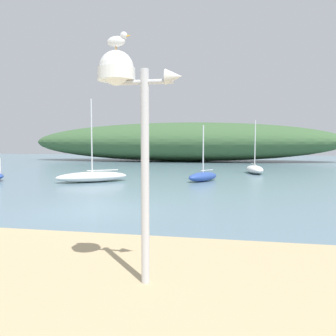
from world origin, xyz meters
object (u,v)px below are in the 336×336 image
at_px(seagull_on_radar, 117,40).
at_px(sailboat_mid_channel, 255,169).
at_px(sailboat_outer_mooring, 203,176).
at_px(sailboat_east_reach, 92,177).
at_px(mast_structure, 125,91).

relative_size(seagull_on_radar, sailboat_mid_channel, 0.09).
relative_size(seagull_on_radar, sailboat_outer_mooring, 0.11).
xyz_separation_m(seagull_on_radar, sailboat_mid_channel, (3.14, 22.02, -3.36)).
bearing_deg(sailboat_mid_channel, sailboat_east_reach, -141.01).
distance_m(seagull_on_radar, sailboat_east_reach, 15.97).
bearing_deg(mast_structure, seagull_on_radar, -179.56).
distance_m(mast_structure, sailboat_outer_mooring, 15.91).
height_order(mast_structure, sailboat_east_reach, sailboat_east_reach).
distance_m(seagull_on_radar, sailboat_mid_channel, 22.50).
bearing_deg(mast_structure, sailboat_east_reach, 115.35).
xyz_separation_m(sailboat_east_reach, sailboat_outer_mooring, (6.39, 1.54, -0.01)).
bearing_deg(sailboat_outer_mooring, sailboat_east_reach, -166.46).
relative_size(sailboat_mid_channel, sailboat_outer_mooring, 1.20).
relative_size(mast_structure, sailboat_outer_mooring, 1.00).
xyz_separation_m(sailboat_east_reach, sailboat_mid_channel, (9.73, 7.87, 0.01)).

